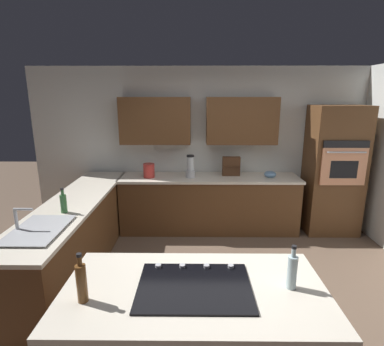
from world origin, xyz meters
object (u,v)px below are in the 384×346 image
Objects in this scene: blender at (190,168)px; cooktop at (194,286)px; sink_unit at (38,229)px; second_bottle at (292,271)px; mixing_bowl at (270,174)px; dish_soap_bottle at (63,203)px; oil_bottle at (82,282)px; kettle at (149,170)px; spice_rack at (231,166)px; wall_oven at (333,170)px.

cooktop is at bearing 91.35° from blender.
sink_unit is 2.32m from second_bottle.
dish_soap_bottle is (2.62, 1.51, 0.06)m from mixing_bowl.
sink_unit is at bearing -52.08° from oil_bottle.
sink_unit is 3.21× the size of kettle.
oil_bottle is (1.28, 3.14, -0.02)m from spice_rack.
cooktop is 0.73m from oil_bottle.
cooktop is 2.95m from kettle.
cooktop is 2.87m from blender.
oil_bottle is (-0.74, 1.50, 0.02)m from dish_soap_bottle.
mixing_bowl is (-1.25, 0.00, -0.10)m from blender.
kettle is at bearing -111.38° from sink_unit.
wall_oven reaches higher than dish_soap_bottle.
wall_oven is 3.63m from cooktop.
mixing_bowl is 3.02m from dish_soap_bottle.
dish_soap_bottle is (1.44, -1.35, 0.10)m from cooktop.
spice_rack reaches higher than sink_unit.
blender is 0.66m from spice_rack.
dish_soap_bottle is 0.85× the size of oil_bottle.
blender reaches higher than spice_rack.
sink_unit is at bearing 54.31° from blender.
sink_unit is 1.30m from oil_bottle.
oil_bottle is 1.36m from second_bottle.
wall_oven is 6.10× the size of oil_bottle.
wall_oven is 4.20m from sink_unit.
second_bottle is (-1.35, -0.15, -0.01)m from oil_bottle.
wall_oven is 1.60m from spice_rack.
second_bottle reaches higher than cooktop.
cooktop is 0.66m from second_bottle.
spice_rack is 1.39× the size of kettle.
spice_rack is at bearing -11.55° from mixing_bowl.
blender reaches higher than mixing_bowl.
oil_bottle is (0.63, 3.01, -0.02)m from blender.
kettle is 3.01m from oil_bottle.
mixing_bowl is (1.00, 0.04, -0.06)m from wall_oven.
cooktop is 2.14× the size of blender.
oil_bottle is (0.70, 0.15, 0.13)m from cooktop.
dish_soap_bottle is at bearing 64.49° from kettle.
mixing_bowl is 3.55m from oil_bottle.
spice_rack is 0.92× the size of oil_bottle.
dish_soap_bottle is 1.68m from oil_bottle.
blender reaches higher than sink_unit.
second_bottle is (-0.07, 2.98, -0.03)m from spice_rack.
blender is 1.25m from mixing_bowl.
second_bottle is at bearing 91.26° from spice_rack.
mixing_bowl is 0.60× the size of second_bottle.
wall_oven is at bearing -156.86° from dish_soap_bottle.
cooktop is 3.49× the size of kettle.
cooktop is at bearing 104.07° from kettle.
wall_oven reaches higher than blender.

